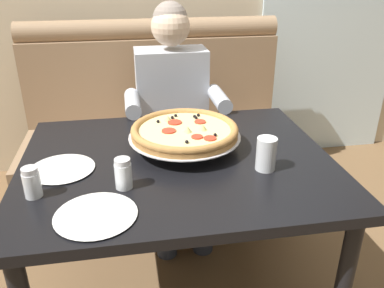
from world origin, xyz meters
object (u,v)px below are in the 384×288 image
(plate_near_right, at_px, (62,167))
(diner_main, at_px, (174,108))
(booth_bench, at_px, (158,141))
(dining_table, at_px, (178,178))
(pizza, at_px, (185,131))
(drinking_glass, at_px, (266,156))
(shaker_pepper_flakes, at_px, (123,175))
(shaker_oregano, at_px, (32,184))
(patio_chair, at_px, (291,66))
(plate_near_left, at_px, (96,213))

(plate_near_right, bearing_deg, diner_main, 54.03)
(booth_bench, bearing_deg, dining_table, -90.00)
(pizza, distance_m, drinking_glass, 0.36)
(booth_bench, distance_m, dining_table, 1.00)
(diner_main, height_order, shaker_pepper_flakes, diner_main)
(dining_table, relative_size, shaker_oregano, 11.42)
(pizza, relative_size, shaker_pepper_flakes, 4.19)
(booth_bench, xyz_separation_m, shaker_oregano, (-0.51, -1.15, 0.40))
(pizza, bearing_deg, shaker_oregano, -153.08)
(dining_table, relative_size, diner_main, 0.96)
(dining_table, distance_m, patio_chair, 2.62)
(booth_bench, xyz_separation_m, drinking_glass, (0.32, -1.10, 0.41))
(dining_table, distance_m, shaker_oregano, 0.56)
(shaker_pepper_flakes, relative_size, shaker_oregano, 1.03)
(booth_bench, distance_m, diner_main, 0.42)
(diner_main, relative_size, shaker_oregano, 11.91)
(shaker_oregano, distance_m, plate_near_right, 0.19)
(shaker_pepper_flakes, bearing_deg, patio_chair, 55.69)
(pizza, height_order, shaker_pepper_flakes, same)
(diner_main, height_order, plate_near_left, diner_main)
(diner_main, relative_size, plate_near_right, 5.24)
(diner_main, xyz_separation_m, drinking_glass, (0.24, -0.83, 0.10))
(shaker_pepper_flakes, distance_m, drinking_glass, 0.53)
(shaker_pepper_flakes, relative_size, drinking_glass, 0.87)
(booth_bench, relative_size, shaker_pepper_flakes, 14.97)
(pizza, bearing_deg, plate_near_right, -167.43)
(shaker_oregano, bearing_deg, plate_near_right, 68.07)
(plate_near_right, bearing_deg, patio_chair, 50.07)
(diner_main, bearing_deg, pizza, -93.10)
(diner_main, bearing_deg, shaker_oregano, -123.53)
(plate_near_left, bearing_deg, dining_table, 48.72)
(booth_bench, bearing_deg, plate_near_right, -114.18)
(shaker_oregano, xyz_separation_m, plate_near_left, (0.21, -0.15, -0.04))
(pizza, bearing_deg, drinking_glass, -40.44)
(pizza, xyz_separation_m, plate_near_left, (-0.35, -0.43, -0.07))
(diner_main, bearing_deg, plate_near_left, -110.02)
(plate_near_right, bearing_deg, shaker_pepper_flakes, -36.10)
(pizza, height_order, plate_near_left, pizza)
(diner_main, height_order, drinking_glass, diner_main)
(booth_bench, height_order, patio_chair, booth_bench)
(drinking_glass, bearing_deg, plate_near_left, -161.79)
(pizza, bearing_deg, plate_near_left, -128.55)
(dining_table, height_order, pizza, pizza)
(patio_chair, bearing_deg, booth_bench, -138.84)
(booth_bench, height_order, plate_near_left, booth_bench)
(dining_table, height_order, plate_near_left, plate_near_left)
(booth_bench, bearing_deg, shaker_oregano, -113.85)
(drinking_glass, bearing_deg, dining_table, 156.10)
(dining_table, xyz_separation_m, shaker_pepper_flakes, (-0.21, -0.18, 0.13))
(shaker_oregano, relative_size, plate_near_right, 0.44)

